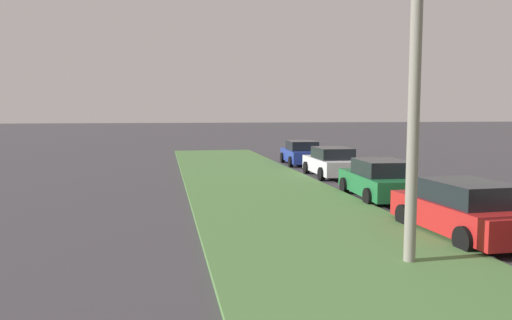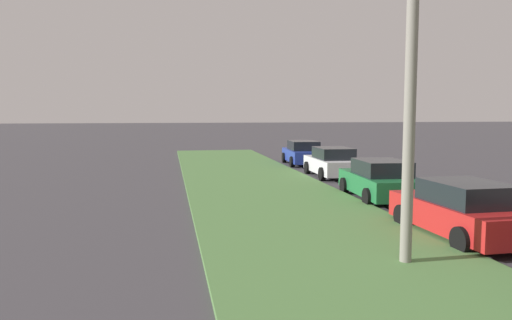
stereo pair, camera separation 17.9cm
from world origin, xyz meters
name	(u,v)px [view 2 (the right image)]	position (x,y,z in m)	size (l,w,h in m)	color
grass_median	(341,256)	(10.00, 6.41, 0.06)	(60.00, 6.00, 0.12)	#517F42
parked_car_red	(462,210)	(11.19, 2.76, 0.72)	(4.36, 2.13, 1.47)	red
parked_car_green	(380,180)	(16.85, 2.47, 0.72)	(4.39, 2.20, 1.47)	#1E6B38
parked_car_white	(332,163)	(23.27, 2.11, 0.72)	(4.34, 2.09, 1.47)	silver
parked_car_blue	(303,153)	(29.02, 2.03, 0.72)	(4.40, 2.21, 1.47)	#23389E
streetlight	(430,52)	(9.14, 4.94, 4.39)	(1.08, 2.81, 7.50)	gray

